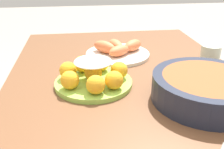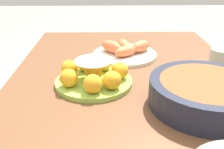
% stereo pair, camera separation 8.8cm
% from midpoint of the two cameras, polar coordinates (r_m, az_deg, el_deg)
% --- Properties ---
extents(dining_table, '(1.38, 0.87, 0.76)m').
position_cam_midpoint_polar(dining_table, '(0.94, 1.18, -7.92)').
color(dining_table, brown).
rests_on(dining_table, ground_plane).
extents(cake_plate, '(0.26, 0.26, 0.10)m').
position_cam_midpoint_polar(cake_plate, '(0.89, -6.98, -0.22)').
color(cake_plate, '#99CC4C').
rests_on(cake_plate, dining_table).
extents(serving_bowl, '(0.33, 0.33, 0.08)m').
position_cam_midpoint_polar(serving_bowl, '(0.82, 17.01, -2.83)').
color(serving_bowl, '#232838').
rests_on(serving_bowl, dining_table).
extents(seafood_platter, '(0.28, 0.28, 0.07)m').
position_cam_midpoint_polar(seafood_platter, '(1.16, -0.96, 5.17)').
color(seafood_platter, silver).
rests_on(seafood_platter, dining_table).
extents(cup_far, '(0.08, 0.08, 0.07)m').
position_cam_midpoint_polar(cup_far, '(1.15, 18.62, 4.37)').
color(cup_far, beige).
rests_on(cup_far, dining_table).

